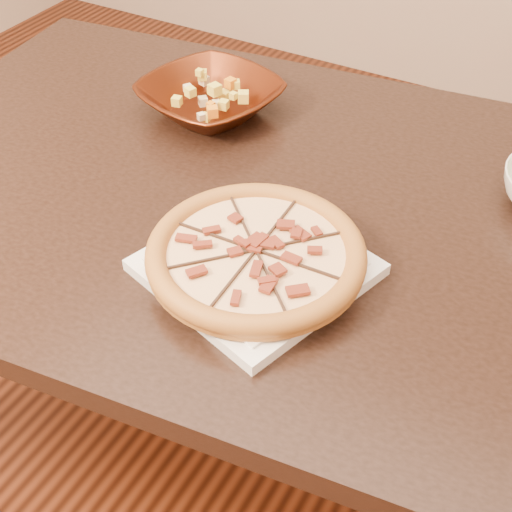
% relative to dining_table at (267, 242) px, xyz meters
% --- Properties ---
extents(floor, '(4.00, 4.00, 0.02)m').
position_rel_dining_table_xyz_m(floor, '(-0.17, -0.14, -0.66)').
color(floor, '#5B2612').
rests_on(floor, ground).
extents(dining_table, '(1.48, 1.04, 0.75)m').
position_rel_dining_table_xyz_m(dining_table, '(0.00, 0.00, 0.00)').
color(dining_table, black).
rests_on(dining_table, floor).
extents(plate, '(0.33, 0.33, 0.02)m').
position_rel_dining_table_xyz_m(plate, '(0.07, -0.17, 0.11)').
color(plate, white).
rests_on(plate, dining_table).
extents(pizza, '(0.31, 0.31, 0.03)m').
position_rel_dining_table_xyz_m(pizza, '(0.07, -0.17, 0.14)').
color(pizza, '#AF7930').
rests_on(pizza, plate).
extents(bronze_bowl, '(0.29, 0.29, 0.06)m').
position_rel_dining_table_xyz_m(bronze_bowl, '(-0.21, 0.17, 0.13)').
color(bronze_bowl, '#582410').
rests_on(bronze_bowl, dining_table).
extents(mixed_dish, '(0.11, 0.11, 0.03)m').
position_rel_dining_table_xyz_m(mixed_dish, '(-0.21, 0.17, 0.18)').
color(mixed_dish, beige).
rests_on(mixed_dish, bronze_bowl).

